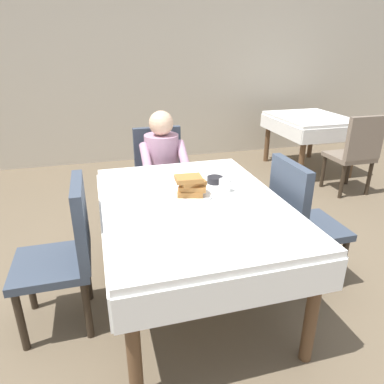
% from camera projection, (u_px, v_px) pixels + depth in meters
% --- Properties ---
extents(ground_plane, '(14.00, 14.00, 0.00)m').
position_uv_depth(ground_plane, '(192.00, 297.00, 2.48)').
color(ground_plane, brown).
extents(back_wall, '(12.00, 0.16, 3.20)m').
position_uv_depth(back_wall, '(127.00, 47.00, 4.88)').
color(back_wall, beige).
rests_on(back_wall, ground).
extents(dining_table_main, '(1.12, 1.52, 0.74)m').
position_uv_depth(dining_table_main, '(193.00, 214.00, 2.23)').
color(dining_table_main, white).
rests_on(dining_table_main, ground).
extents(chair_diner, '(0.44, 0.45, 0.93)m').
position_uv_depth(chair_diner, '(160.00, 172.00, 3.32)').
color(chair_diner, '#384251').
rests_on(chair_diner, ground).
extents(diner_person, '(0.40, 0.43, 1.12)m').
position_uv_depth(diner_person, '(163.00, 163.00, 3.13)').
color(diner_person, '#B2849E').
rests_on(diner_person, ground).
extents(chair_right_side, '(0.45, 0.44, 0.93)m').
position_uv_depth(chair_right_side, '(299.00, 216.00, 2.47)').
color(chair_right_side, '#384251').
rests_on(chair_right_side, ground).
extents(chair_left_side, '(0.45, 0.44, 0.93)m').
position_uv_depth(chair_left_side, '(67.00, 247.00, 2.09)').
color(chair_left_side, '#384251').
rests_on(chair_left_side, ground).
extents(plate_breakfast, '(0.28, 0.28, 0.02)m').
position_uv_depth(plate_breakfast, '(190.00, 196.00, 2.25)').
color(plate_breakfast, white).
rests_on(plate_breakfast, dining_table_main).
extents(breakfast_stack, '(0.21, 0.18, 0.13)m').
position_uv_depth(breakfast_stack, '(191.00, 185.00, 2.22)').
color(breakfast_stack, '#A36B33').
rests_on(breakfast_stack, plate_breakfast).
extents(cup_coffee, '(0.11, 0.08, 0.08)m').
position_uv_depth(cup_coffee, '(225.00, 185.00, 2.31)').
color(cup_coffee, white).
rests_on(cup_coffee, dining_table_main).
extents(bowl_butter, '(0.11, 0.11, 0.04)m').
position_uv_depth(bowl_butter, '(215.00, 180.00, 2.47)').
color(bowl_butter, black).
rests_on(bowl_butter, dining_table_main).
extents(syrup_pitcher, '(0.08, 0.08, 0.07)m').
position_uv_depth(syrup_pitcher, '(145.00, 189.00, 2.27)').
color(syrup_pitcher, silver).
rests_on(syrup_pitcher, dining_table_main).
extents(fork_left_of_plate, '(0.03, 0.18, 0.00)m').
position_uv_depth(fork_left_of_plate, '(162.00, 201.00, 2.18)').
color(fork_left_of_plate, silver).
rests_on(fork_left_of_plate, dining_table_main).
extents(knife_right_of_plate, '(0.03, 0.20, 0.00)m').
position_uv_depth(knife_right_of_plate, '(220.00, 194.00, 2.28)').
color(knife_right_of_plate, silver).
rests_on(knife_right_of_plate, dining_table_main).
extents(spoon_near_edge, '(0.15, 0.04, 0.00)m').
position_uv_depth(spoon_near_edge, '(211.00, 217.00, 1.98)').
color(spoon_near_edge, silver).
rests_on(spoon_near_edge, dining_table_main).
extents(napkin_folded, '(0.18, 0.13, 0.01)m').
position_uv_depth(napkin_folded, '(142.00, 212.00, 2.04)').
color(napkin_folded, white).
rests_on(napkin_folded, dining_table_main).
extents(background_table_far, '(0.92, 1.12, 0.74)m').
position_uv_depth(background_table_far, '(310.00, 125.00, 4.80)').
color(background_table_far, white).
rests_on(background_table_far, ground).
extents(background_chair_empty, '(0.44, 0.45, 0.93)m').
position_uv_depth(background_chair_empty, '(356.00, 150.00, 3.99)').
color(background_chair_empty, '#7A6B5B').
rests_on(background_chair_empty, ground).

